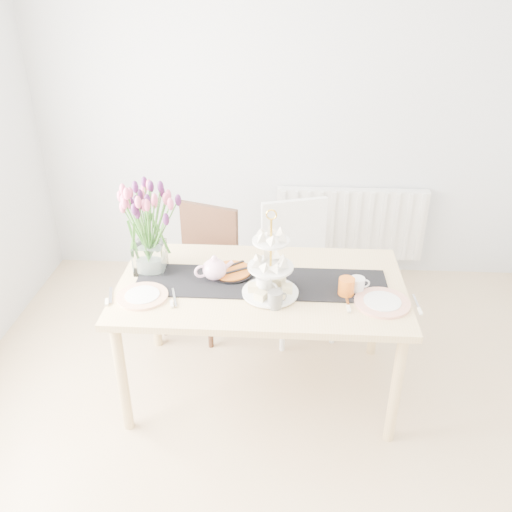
# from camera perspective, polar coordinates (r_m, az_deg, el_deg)

# --- Properties ---
(room_shell) EXTENTS (4.50, 4.50, 4.50)m
(room_shell) POSITION_cam_1_polar(r_m,az_deg,el_deg) (2.12, 3.79, -0.48)
(room_shell) COLOR tan
(room_shell) RESTS_ON ground
(radiator) EXTENTS (1.20, 0.08, 0.60)m
(radiator) POSITION_cam_1_polar(r_m,az_deg,el_deg) (4.49, 9.88, 3.36)
(radiator) COLOR white
(radiator) RESTS_ON room_shell
(dining_table) EXTENTS (1.60, 0.90, 0.75)m
(dining_table) POSITION_cam_1_polar(r_m,az_deg,el_deg) (3.07, 0.54, -4.11)
(dining_table) COLOR #D8B774
(dining_table) RESTS_ON ground
(chair_brown) EXTENTS (0.55, 0.55, 0.87)m
(chair_brown) POSITION_cam_1_polar(r_m,az_deg,el_deg) (3.78, -5.65, -0.42)
(chair_brown) COLOR #362013
(chair_brown) RESTS_ON ground
(chair_white) EXTENTS (0.57, 0.57, 0.93)m
(chair_white) POSITION_cam_1_polar(r_m,az_deg,el_deg) (3.72, 4.46, -0.30)
(chair_white) COLOR white
(chair_white) RESTS_ON ground
(table_runner) EXTENTS (1.40, 0.35, 0.01)m
(table_runner) POSITION_cam_1_polar(r_m,az_deg,el_deg) (3.03, 0.55, -2.82)
(table_runner) COLOR black
(table_runner) RESTS_ON dining_table
(tulip_vase) EXTENTS (0.62, 0.62, 0.53)m
(tulip_vase) POSITION_cam_1_polar(r_m,az_deg,el_deg) (3.06, -11.52, 4.08)
(tulip_vase) COLOR silver
(tulip_vase) RESTS_ON dining_table
(cake_stand) EXTENTS (0.30, 0.30, 0.45)m
(cake_stand) POSITION_cam_1_polar(r_m,az_deg,el_deg) (2.86, 1.53, -1.91)
(cake_stand) COLOR gold
(cake_stand) RESTS_ON dining_table
(teapot) EXTENTS (0.27, 0.25, 0.14)m
(teapot) POSITION_cam_1_polar(r_m,az_deg,el_deg) (3.04, -4.39, -1.40)
(teapot) COLOR white
(teapot) RESTS_ON dining_table
(cream_jug) EXTENTS (0.09, 0.09, 0.08)m
(cream_jug) POSITION_cam_1_polar(r_m,az_deg,el_deg) (2.99, 10.59, -2.99)
(cream_jug) COLOR white
(cream_jug) RESTS_ON dining_table
(tart_tin) EXTENTS (0.25, 0.25, 0.03)m
(tart_tin) POSITION_cam_1_polar(r_m,az_deg,el_deg) (3.11, -2.61, -1.72)
(tart_tin) COLOR black
(tart_tin) RESTS_ON dining_table
(mug_grey) EXTENTS (0.11, 0.11, 0.09)m
(mug_grey) POSITION_cam_1_polar(r_m,az_deg,el_deg) (2.80, 2.02, -4.59)
(mug_grey) COLOR slate
(mug_grey) RESTS_ON dining_table
(mug_white) EXTENTS (0.11, 0.11, 0.10)m
(mug_white) POSITION_cam_1_polar(r_m,az_deg,el_deg) (2.91, 0.86, -3.10)
(mug_white) COLOR white
(mug_white) RESTS_ON dining_table
(mug_orange) EXTENTS (0.11, 0.11, 0.10)m
(mug_orange) POSITION_cam_1_polar(r_m,az_deg,el_deg) (2.94, 9.49, -3.24)
(mug_orange) COLOR orange
(mug_orange) RESTS_ON dining_table
(plate_left) EXTENTS (0.34, 0.34, 0.01)m
(plate_left) POSITION_cam_1_polar(r_m,az_deg,el_deg) (2.97, -11.87, -4.15)
(plate_left) COLOR silver
(plate_left) RESTS_ON dining_table
(plate_right) EXTENTS (0.30, 0.30, 0.02)m
(plate_right) POSITION_cam_1_polar(r_m,az_deg,el_deg) (2.92, 13.14, -4.80)
(plate_right) COLOR white
(plate_right) RESTS_ON dining_table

